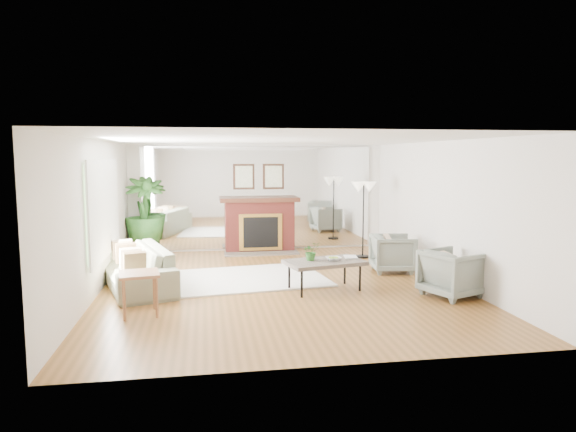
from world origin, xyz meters
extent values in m
plane|color=brown|center=(0.00, 0.00, 0.00)|extent=(7.00, 7.00, 0.00)
cube|color=silver|center=(-2.99, 0.00, 1.25)|extent=(0.02, 7.00, 2.50)
cube|color=silver|center=(2.99, 0.00, 1.25)|extent=(0.02, 7.00, 2.50)
cube|color=silver|center=(0.00, 3.49, 1.25)|extent=(6.00, 0.02, 2.50)
cube|color=silver|center=(0.00, 3.47, 1.25)|extent=(5.40, 0.04, 2.40)
cube|color=#B2E09E|center=(-2.96, 0.40, 1.35)|extent=(0.04, 2.40, 1.50)
cube|color=maroon|center=(0.00, 3.28, 0.60)|extent=(1.60, 0.40, 1.20)
cube|color=gold|center=(0.00, 3.07, 0.48)|extent=(1.00, 0.04, 0.85)
cube|color=black|center=(0.00, 3.05, 0.48)|extent=(0.80, 0.04, 0.70)
cube|color=#64574F|center=(0.00, 2.93, 0.01)|extent=(1.70, 0.55, 0.03)
cube|color=#462216|center=(0.00, 3.26, 1.22)|extent=(1.85, 0.46, 0.10)
cube|color=black|center=(-0.35, 3.43, 1.75)|extent=(0.50, 0.04, 0.60)
cube|color=black|center=(0.35, 3.43, 1.75)|extent=(0.50, 0.04, 0.60)
cube|color=silver|center=(-0.55, 0.54, 0.01)|extent=(3.01, 2.33, 0.03)
cube|color=#64574F|center=(0.67, -0.45, 0.47)|extent=(1.39, 1.00, 0.06)
cylinder|color=black|center=(0.22, -0.82, 0.22)|extent=(0.04, 0.04, 0.44)
cylinder|color=black|center=(1.25, -0.59, 0.22)|extent=(0.04, 0.04, 0.44)
cylinder|color=black|center=(0.10, -0.31, 0.22)|extent=(0.04, 0.04, 0.44)
cylinder|color=black|center=(1.13, -0.08, 0.22)|extent=(0.04, 0.04, 0.44)
imported|color=gray|center=(-2.45, 0.29, 0.35)|extent=(1.58, 2.54, 0.69)
imported|color=gray|center=(2.31, 0.70, 0.36)|extent=(0.89, 0.87, 0.72)
imported|color=gray|center=(2.60, -1.14, 0.38)|extent=(1.06, 1.05, 0.75)
cube|color=#9A653D|center=(-2.20, -1.33, 0.59)|extent=(0.61, 0.61, 0.04)
cylinder|color=#9A653D|center=(-2.37, -1.58, 0.29)|extent=(0.04, 0.04, 0.58)
cylinder|color=#9A653D|center=(-1.95, -1.51, 0.29)|extent=(0.04, 0.04, 0.58)
cylinder|color=#9A653D|center=(-2.44, -1.15, 0.29)|extent=(0.04, 0.04, 0.58)
cylinder|color=#9A653D|center=(-2.02, -1.08, 0.29)|extent=(0.04, 0.04, 0.58)
cylinder|color=black|center=(-2.60, 3.10, 0.18)|extent=(0.52, 0.52, 0.37)
imported|color=#376B27|center=(-2.60, 3.10, 1.02)|extent=(1.02, 1.02, 1.52)
cylinder|color=black|center=(2.16, 2.14, 0.02)|extent=(0.28, 0.28, 0.04)
cylinder|color=black|center=(2.16, 2.14, 0.81)|extent=(0.03, 0.03, 1.61)
cone|color=white|center=(2.04, 2.14, 1.56)|extent=(0.30, 0.30, 0.22)
cone|color=white|center=(2.28, 2.14, 1.56)|extent=(0.30, 0.30, 0.22)
imported|color=#376B27|center=(0.46, -0.40, 0.66)|extent=(0.33, 0.31, 0.31)
imported|color=#9A653D|center=(0.82, -0.49, 0.54)|extent=(0.28, 0.28, 0.06)
imported|color=#9A653D|center=(1.07, -0.27, 0.52)|extent=(0.25, 0.32, 0.02)
camera|label=1|loc=(-1.28, -8.60, 2.22)|focal=32.00mm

